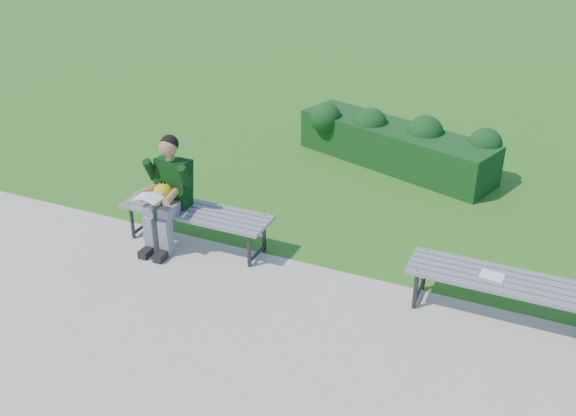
% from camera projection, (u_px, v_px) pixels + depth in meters
% --- Properties ---
extents(ground, '(80.00, 80.00, 0.00)m').
position_uv_depth(ground, '(320.00, 268.00, 7.16)').
color(ground, '#22791E').
rests_on(ground, ground).
extents(walkway, '(30.00, 3.50, 0.02)m').
position_uv_depth(walkway, '(248.00, 364.00, 5.74)').
color(walkway, '#B0A392').
rests_on(walkway, ground).
extents(hedge, '(3.18, 1.74, 0.84)m').
position_uv_depth(hedge, '(396.00, 142.00, 9.54)').
color(hedge, '#0F3B12').
rests_on(hedge, ground).
extents(bench_left, '(1.80, 0.50, 0.46)m').
position_uv_depth(bench_left, '(196.00, 214.00, 7.41)').
color(bench_left, gray).
rests_on(bench_left, walkway).
extents(bench_right, '(1.80, 0.50, 0.46)m').
position_uv_depth(bench_right, '(502.00, 283.00, 6.16)').
color(bench_right, gray).
rests_on(bench_right, walkway).
extents(seated_boy, '(0.56, 0.76, 1.31)m').
position_uv_depth(seated_boy, '(167.00, 190.00, 7.30)').
color(seated_boy, gray).
rests_on(seated_boy, walkway).
extents(paper_sheet, '(0.23, 0.18, 0.01)m').
position_uv_depth(paper_sheet, '(492.00, 276.00, 6.17)').
color(paper_sheet, white).
rests_on(paper_sheet, bench_right).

